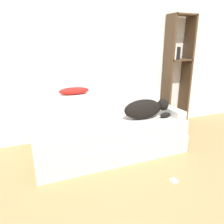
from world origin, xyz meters
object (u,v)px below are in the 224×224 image
at_px(throw_pillow, 74,91).
at_px(dog, 146,109).
at_px(power_adapter, 174,181).
at_px(bookshelf, 177,67).
at_px(laptop, 108,122).
at_px(couch, 109,137).

bearing_deg(throw_pillow, dog, -26.73).
relative_size(dog, power_adapter, 9.56).
bearing_deg(bookshelf, laptop, -157.87).
height_order(throw_pillow, bookshelf, bookshelf).
height_order(laptop, power_adapter, laptop).
bearing_deg(bookshelf, power_adapter, -126.96).
distance_m(laptop, throw_pillow, 0.65).
bearing_deg(laptop, bookshelf, 30.30).
relative_size(laptop, power_adapter, 4.29).
distance_m(dog, bookshelf, 1.26).
xyz_separation_m(couch, dog, (0.50, -0.09, 0.37)).
height_order(couch, dog, dog).
height_order(couch, bookshelf, bookshelf).
xyz_separation_m(throw_pillow, bookshelf, (1.86, 0.19, 0.22)).
relative_size(throw_pillow, bookshelf, 0.22).
height_order(dog, bookshelf, bookshelf).
height_order(bookshelf, power_adapter, bookshelf).
relative_size(bookshelf, power_adapter, 26.64).
relative_size(dog, throw_pillow, 1.65).
height_order(dog, power_adapter, dog).
bearing_deg(dog, throw_pillow, 153.27).
bearing_deg(throw_pillow, couch, -43.37).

